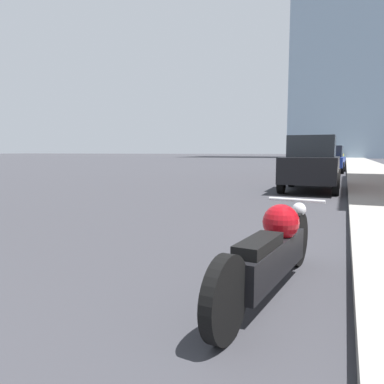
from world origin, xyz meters
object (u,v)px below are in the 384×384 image
(motorcycle, at_px, (273,251))
(parked_car_black, at_px, (312,164))
(parked_car_green, at_px, (336,156))
(parked_car_blue, at_px, (330,159))
(parked_car_yellow, at_px, (333,156))

(motorcycle, relative_size, parked_car_black, 0.65)
(parked_car_green, bearing_deg, parked_car_blue, -86.28)
(parked_car_black, relative_size, parked_car_yellow, 0.94)
(parked_car_black, bearing_deg, parked_car_blue, 89.04)
(parked_car_green, bearing_deg, motorcycle, -86.23)
(parked_car_black, bearing_deg, parked_car_green, 90.00)
(parked_car_blue, xyz_separation_m, parked_car_green, (-0.28, 25.98, -0.07))
(parked_car_blue, bearing_deg, parked_car_yellow, 92.86)
(parked_car_black, bearing_deg, motorcycle, -87.58)
(parked_car_yellow, bearing_deg, parked_car_green, 91.13)
(motorcycle, relative_size, parked_car_green, 0.66)
(parked_car_black, distance_m, parked_car_blue, 12.04)
(parked_car_yellow, bearing_deg, parked_car_blue, -88.55)
(parked_car_blue, bearing_deg, motorcycle, -87.20)
(parked_car_black, distance_m, parked_car_green, 38.02)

